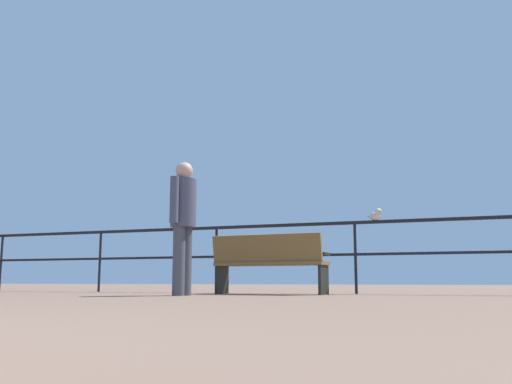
# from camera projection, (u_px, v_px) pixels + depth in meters

# --- Properties ---
(pier_railing) EXTENTS (21.05, 0.05, 1.10)m
(pier_railing) POSITION_uv_depth(u_px,v_px,m) (283.00, 241.00, 9.00)
(pier_railing) COLOR black
(pier_railing) RESTS_ON ground_plane
(bench_near_left) EXTENTS (1.72, 0.64, 0.87)m
(bench_near_left) POSITION_uv_depth(u_px,v_px,m) (269.00, 260.00, 8.25)
(bench_near_left) COLOR brown
(bench_near_left) RESTS_ON ground_plane
(person_at_railing) EXTENTS (0.35, 0.58, 1.81)m
(person_at_railing) POSITION_uv_depth(u_px,v_px,m) (183.00, 218.00, 7.64)
(person_at_railing) COLOR #444550
(person_at_railing) RESTS_ON ground_plane
(seagull_on_rail) EXTENTS (0.27, 0.31, 0.17)m
(seagull_on_rail) POSITION_uv_depth(u_px,v_px,m) (375.00, 215.00, 8.51)
(seagull_on_rail) COLOR silver
(seagull_on_rail) RESTS_ON pier_railing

